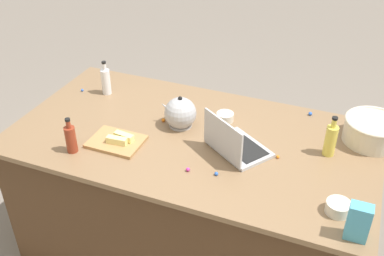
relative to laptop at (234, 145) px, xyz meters
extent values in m
plane|color=slate|center=(0.26, -0.06, -0.95)|extent=(12.00, 12.00, 0.00)
cube|color=#4C331E|center=(0.26, -0.06, -0.51)|extent=(1.91, 1.00, 0.87)
cube|color=#846647|center=(0.26, -0.06, -0.06)|extent=(1.97, 1.06, 0.03)
cube|color=#B7B7BC|center=(-0.02, -0.03, -0.04)|extent=(0.38, 0.36, 0.02)
cube|color=black|center=(-0.03, -0.04, -0.03)|extent=(0.31, 0.28, 0.00)
cube|color=#B7B7BC|center=(0.04, 0.06, 0.07)|extent=(0.25, 0.18, 0.20)
cube|color=silver|center=(0.04, 0.06, 0.07)|extent=(0.22, 0.15, 0.18)
cylinder|color=beige|center=(-0.65, -0.37, 0.02)|extent=(0.30, 0.30, 0.13)
cylinder|color=black|center=(-0.65, -0.37, 0.02)|extent=(0.24, 0.24, 0.11)
torus|color=beige|center=(-0.65, -0.37, 0.08)|extent=(0.31, 0.31, 0.02)
cylinder|color=#DBC64C|center=(-0.46, -0.16, 0.04)|extent=(0.06, 0.06, 0.16)
cylinder|color=#DBC64C|center=(-0.46, -0.16, 0.14)|extent=(0.03, 0.03, 0.05)
cylinder|color=black|center=(-0.46, -0.16, 0.17)|extent=(0.03, 0.03, 0.01)
cylinder|color=white|center=(0.93, -0.30, 0.03)|extent=(0.06, 0.06, 0.16)
cylinder|color=white|center=(0.93, -0.30, 0.14)|extent=(0.02, 0.02, 0.05)
cylinder|color=black|center=(0.93, -0.30, 0.17)|extent=(0.03, 0.03, 0.01)
cylinder|color=maroon|center=(0.78, 0.30, 0.03)|extent=(0.06, 0.06, 0.14)
cylinder|color=maroon|center=(0.78, 0.30, 0.12)|extent=(0.02, 0.02, 0.04)
cylinder|color=black|center=(0.78, 0.30, 0.15)|extent=(0.03, 0.03, 0.01)
cylinder|color=#ADADB2|center=(0.35, -0.13, -0.04)|extent=(0.13, 0.13, 0.01)
sphere|color=#ADADB2|center=(0.35, -0.13, 0.03)|extent=(0.18, 0.18, 0.18)
cone|color=#ADADB2|center=(0.44, -0.13, 0.05)|extent=(0.08, 0.03, 0.07)
sphere|color=black|center=(0.35, -0.13, 0.13)|extent=(0.02, 0.02, 0.02)
cube|color=#AD7F4C|center=(0.60, 0.16, -0.04)|extent=(0.28, 0.21, 0.02)
cube|color=#F4E58C|center=(0.57, 0.13, -0.01)|extent=(0.11, 0.05, 0.04)
cube|color=#F4E58C|center=(0.58, 0.18, -0.01)|extent=(0.11, 0.05, 0.04)
cylinder|color=beige|center=(-0.55, 0.26, -0.02)|extent=(0.11, 0.11, 0.05)
cylinder|color=beige|center=(0.14, -0.27, -0.02)|extent=(0.10, 0.10, 0.05)
cube|color=#4CA5CC|center=(-0.64, 0.38, 0.04)|extent=(0.09, 0.06, 0.17)
sphere|color=blue|center=(1.09, -0.26, -0.04)|extent=(0.02, 0.02, 0.02)
sphere|color=blue|center=(-0.31, -0.51, -0.04)|extent=(0.02, 0.02, 0.02)
sphere|color=orange|center=(-0.22, -0.03, -0.04)|extent=(0.02, 0.02, 0.02)
sphere|color=#CC3399|center=(0.16, 0.23, -0.04)|extent=(0.02, 0.02, 0.02)
sphere|color=blue|center=(0.02, 0.21, -0.04)|extent=(0.02, 0.02, 0.02)
sphere|color=orange|center=(0.46, -0.13, -0.04)|extent=(0.02, 0.02, 0.02)
camera|label=1|loc=(-0.51, 1.83, 1.34)|focal=42.41mm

